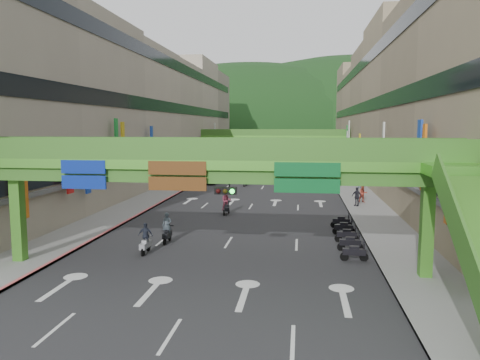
# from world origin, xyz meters

# --- Properties ---
(ground) EXTENTS (320.00, 320.00, 0.00)m
(ground) POSITION_xyz_m (0.00, 0.00, 0.00)
(ground) COLOR black
(ground) RESTS_ON ground
(road_slab) EXTENTS (18.00, 140.00, 0.02)m
(road_slab) POSITION_xyz_m (0.00, 50.00, 0.01)
(road_slab) COLOR #28282B
(road_slab) RESTS_ON ground
(sidewalk_left) EXTENTS (4.00, 140.00, 0.15)m
(sidewalk_left) POSITION_xyz_m (-11.00, 50.00, 0.07)
(sidewalk_left) COLOR gray
(sidewalk_left) RESTS_ON ground
(sidewalk_right) EXTENTS (4.00, 140.00, 0.15)m
(sidewalk_right) POSITION_xyz_m (11.00, 50.00, 0.07)
(sidewalk_right) COLOR gray
(sidewalk_right) RESTS_ON ground
(curb_left) EXTENTS (0.20, 140.00, 0.18)m
(curb_left) POSITION_xyz_m (-9.10, 50.00, 0.09)
(curb_left) COLOR #CC5959
(curb_left) RESTS_ON ground
(curb_right) EXTENTS (0.20, 140.00, 0.18)m
(curb_right) POSITION_xyz_m (9.10, 50.00, 0.09)
(curb_right) COLOR gray
(curb_right) RESTS_ON ground
(building_row_left) EXTENTS (12.80, 95.00, 19.00)m
(building_row_left) POSITION_xyz_m (-18.93, 50.00, 9.46)
(building_row_left) COLOR #9E937F
(building_row_left) RESTS_ON ground
(building_row_right) EXTENTS (12.80, 95.00, 19.00)m
(building_row_right) POSITION_xyz_m (18.93, 50.00, 9.46)
(building_row_right) COLOR gray
(building_row_right) RESTS_ON ground
(overpass_near) EXTENTS (28.00, 12.27, 7.10)m
(overpass_near) POSITION_xyz_m (0.93, 5.38, 5.21)
(overpass_near) COLOR #4C9E2D
(overpass_near) RESTS_ON ground
(overpass_far) EXTENTS (28.00, 2.20, 7.10)m
(overpass_far) POSITION_xyz_m (0.00, 65.00, 5.40)
(overpass_far) COLOR #4C9E2D
(overpass_far) RESTS_ON ground
(hill_left) EXTENTS (168.00, 140.00, 112.00)m
(hill_left) POSITION_xyz_m (-15.00, 160.00, 0.00)
(hill_left) COLOR #1C4419
(hill_left) RESTS_ON ground
(hill_right) EXTENTS (208.00, 176.00, 128.00)m
(hill_right) POSITION_xyz_m (25.00, 180.00, 0.00)
(hill_right) COLOR #1C4419
(hill_right) RESTS_ON ground
(bunting_string) EXTENTS (26.00, 0.36, 0.47)m
(bunting_string) POSITION_xyz_m (0.00, 30.00, 5.96)
(bunting_string) COLOR black
(bunting_string) RESTS_ON ground
(scooter_rider_near) EXTENTS (0.63, 1.60, 2.03)m
(scooter_rider_near) POSITION_xyz_m (-4.01, 11.44, 0.95)
(scooter_rider_near) COLOR black
(scooter_rider_near) RESTS_ON ground
(scooter_rider_mid) EXTENTS (0.98, 1.58, 2.11)m
(scooter_rider_mid) POSITION_xyz_m (-1.69, 21.73, 1.09)
(scooter_rider_mid) COLOR black
(scooter_rider_mid) RESTS_ON ground
(scooter_rider_left) EXTENTS (0.93, 1.60, 1.91)m
(scooter_rider_left) POSITION_xyz_m (-4.55, 8.69, 0.94)
(scooter_rider_left) COLOR gray
(scooter_rider_left) RESTS_ON ground
(scooter_rider_far) EXTENTS (0.83, 1.60, 1.92)m
(scooter_rider_far) POSITION_xyz_m (-2.35, 41.09, 0.96)
(scooter_rider_far) COLOR maroon
(scooter_rider_far) RESTS_ON ground
(parked_scooter_row) EXTENTS (1.60, 9.35, 1.08)m
(parked_scooter_row) POSITION_xyz_m (7.80, 13.11, 0.52)
(parked_scooter_row) COLOR black
(parked_scooter_row) RESTS_ON ground
(car_silver) EXTENTS (1.66, 4.63, 1.52)m
(car_silver) POSITION_xyz_m (-7.00, 43.28, 0.76)
(car_silver) COLOR #A8AAB1
(car_silver) RESTS_ON ground
(car_yellow) EXTENTS (2.31, 4.41, 1.43)m
(car_yellow) POSITION_xyz_m (0.01, 45.71, 0.72)
(car_yellow) COLOR yellow
(car_yellow) RESTS_ON ground
(pedestrian_red) EXTENTS (1.01, 0.87, 1.80)m
(pedestrian_red) POSITION_xyz_m (10.86, 29.03, 0.90)
(pedestrian_red) COLOR #B03F2F
(pedestrian_red) RESTS_ON ground
(pedestrian_dark) EXTENTS (1.09, 1.00, 1.79)m
(pedestrian_dark) POSITION_xyz_m (10.01, 26.90, 0.90)
(pedestrian_dark) COLOR #23222A
(pedestrian_dark) RESTS_ON ground
(pedestrian_blue) EXTENTS (0.96, 0.73, 1.84)m
(pedestrian_blue) POSITION_xyz_m (11.87, 40.00, 0.92)
(pedestrian_blue) COLOR #334564
(pedestrian_blue) RESTS_ON ground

